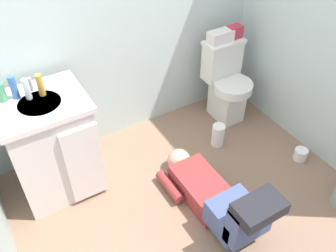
% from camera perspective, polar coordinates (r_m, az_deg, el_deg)
% --- Properties ---
extents(ground_plane, '(2.94, 2.93, 0.04)m').
position_cam_1_polar(ground_plane, '(2.86, 2.73, -11.42)').
color(ground_plane, '#866752').
extents(wall_back, '(2.60, 0.08, 2.40)m').
position_cam_1_polar(wall_back, '(2.83, -8.19, 19.00)').
color(wall_back, silver).
rests_on(wall_back, ground_plane).
extents(toilet, '(0.36, 0.46, 0.75)m').
position_cam_1_polar(toilet, '(3.38, 9.10, 6.77)').
color(toilet, silver).
rests_on(toilet, ground_plane).
extents(vanity_cabinet, '(0.60, 0.53, 0.82)m').
position_cam_1_polar(vanity_cabinet, '(2.75, -17.75, -2.98)').
color(vanity_cabinet, silver).
rests_on(vanity_cabinet, ground_plane).
extents(faucet, '(0.02, 0.02, 0.10)m').
position_cam_1_polar(faucet, '(2.59, -20.77, 6.16)').
color(faucet, silver).
rests_on(faucet, vanity_cabinet).
extents(person_plumber, '(0.39, 1.06, 0.52)m').
position_cam_1_polar(person_plumber, '(2.64, 7.70, -11.11)').
color(person_plumber, maroon).
rests_on(person_plumber, ground_plane).
extents(tissue_box, '(0.22, 0.11, 0.10)m').
position_cam_1_polar(tissue_box, '(3.20, 8.26, 13.76)').
color(tissue_box, silver).
rests_on(tissue_box, toilet).
extents(toiletry_bag, '(0.12, 0.09, 0.11)m').
position_cam_1_polar(toiletry_bag, '(3.28, 10.42, 14.37)').
color(toiletry_bag, '#B22D3F').
rests_on(toiletry_bag, toilet).
extents(soap_dispenser, '(0.06, 0.06, 0.17)m').
position_cam_1_polar(soap_dispenser, '(2.56, -24.77, 4.86)').
color(soap_dispenser, '#489063').
rests_on(soap_dispenser, vanity_cabinet).
extents(bottle_blue, '(0.05, 0.05, 0.16)m').
position_cam_1_polar(bottle_blue, '(2.54, -23.09, 5.61)').
color(bottle_blue, '#3868B1').
rests_on(bottle_blue, vanity_cabinet).
extents(bottle_clear, '(0.04, 0.04, 0.15)m').
position_cam_1_polar(bottle_clear, '(2.51, -21.32, 5.43)').
color(bottle_clear, silver).
rests_on(bottle_clear, vanity_cabinet).
extents(bottle_amber, '(0.04, 0.04, 0.15)m').
position_cam_1_polar(bottle_amber, '(2.51, -19.42, 6.09)').
color(bottle_amber, '#C48A31').
rests_on(bottle_amber, vanity_cabinet).
extents(paper_towel_roll, '(0.11, 0.11, 0.21)m').
position_cam_1_polar(paper_towel_roll, '(3.20, 7.87, -1.43)').
color(paper_towel_roll, white).
rests_on(paper_towel_roll, ground_plane).
extents(toilet_paper_roll, '(0.11, 0.11, 0.10)m').
position_cam_1_polar(toilet_paper_roll, '(3.27, 20.10, -4.20)').
color(toilet_paper_roll, white).
rests_on(toilet_paper_roll, ground_plane).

